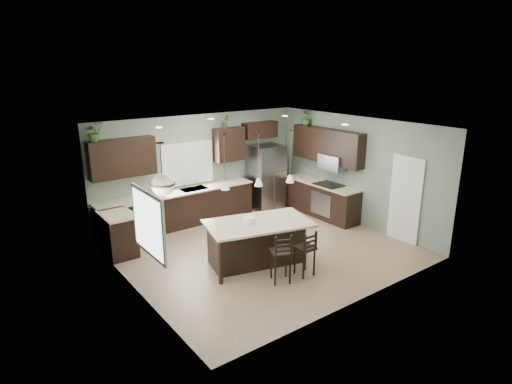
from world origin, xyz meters
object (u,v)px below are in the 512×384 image
Objects in this scene: refrigerator at (266,177)px; serving_dish at (249,220)px; kitchen_island at (258,243)px; bar_stool_center at (281,257)px; plant_back_left at (94,132)px; bar_stool_right at (305,253)px.

refrigerator is 7.71× the size of serving_dish.
serving_dish reaches higher than kitchen_island.
plant_back_left is at bearing 142.35° from bar_stool_center.
bar_stool_right is (0.63, -1.00, -0.52)m from serving_dish.
plant_back_left is (-2.11, 3.92, 2.11)m from bar_stool_center.
bar_stool_right is 2.19× the size of plant_back_left.
bar_stool_center is at bearing -83.61° from kitchen_island.
bar_stool_right is at bearing -117.44° from refrigerator.
bar_stool_center is (-2.50, -3.66, -0.42)m from refrigerator.
plant_back_left reaches higher than serving_dish.
plant_back_left reaches higher than refrigerator.
kitchen_island is 1.04m from bar_stool_right.
kitchen_island is 2.12× the size of bar_stool_center.
kitchen_island is at bearing -53.81° from plant_back_left.
refrigerator is 1.83× the size of bar_stool_center.
serving_dish reaches higher than bar_stool_center.
kitchen_island is at bearing 106.18° from bar_stool_center.
kitchen_island is (-2.37, -2.79, -0.46)m from refrigerator.
bar_stool_right reaches higher than kitchen_island.
plant_back_left is (-2.23, 3.05, 2.16)m from kitchen_island.
refrigerator is at bearing -3.20° from plant_back_left.
plant_back_left is (-4.61, 0.26, 1.69)m from refrigerator.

